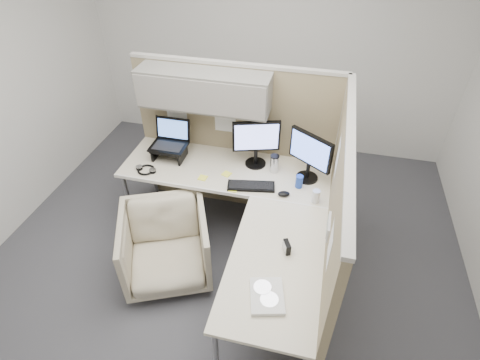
% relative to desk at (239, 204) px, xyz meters
% --- Properties ---
extents(ground, '(4.50, 4.50, 0.00)m').
position_rel_desk_xyz_m(ground, '(-0.12, -0.13, -0.69)').
color(ground, '#3C3C41').
rests_on(ground, ground).
extents(partition_back, '(2.00, 0.36, 1.63)m').
position_rel_desk_xyz_m(partition_back, '(-0.34, 0.70, 0.41)').
color(partition_back, '#8F7F5E').
rests_on(partition_back, ground).
extents(partition_right, '(0.07, 2.03, 1.63)m').
position_rel_desk_xyz_m(partition_right, '(0.78, -0.19, 0.13)').
color(partition_right, '#8F7F5E').
rests_on(partition_right, ground).
extents(desk, '(2.00, 1.98, 0.73)m').
position_rel_desk_xyz_m(desk, '(0.00, 0.00, 0.00)').
color(desk, beige).
rests_on(desk, ground).
extents(office_chair, '(0.95, 0.93, 0.76)m').
position_rel_desk_xyz_m(office_chair, '(-0.59, -0.33, -0.31)').
color(office_chair, '#B3A78E').
rests_on(office_chair, ground).
extents(monitor_left, '(0.43, 0.20, 0.47)m').
position_rel_desk_xyz_m(monitor_left, '(0.03, 0.54, 0.32)').
color(monitor_left, black).
rests_on(monitor_left, desk).
extents(monitor_right, '(0.39, 0.27, 0.47)m').
position_rel_desk_xyz_m(monitor_right, '(0.53, 0.44, 0.32)').
color(monitor_right, black).
rests_on(monitor_right, desk).
extents(laptop_station, '(0.35, 0.30, 0.36)m').
position_rel_desk_xyz_m(laptop_station, '(-0.82, 0.48, 0.18)').
color(laptop_station, black).
rests_on(laptop_station, desk).
extents(keyboard, '(0.44, 0.21, 0.02)m').
position_rel_desk_xyz_m(keyboard, '(0.06, 0.19, 0.05)').
color(keyboard, black).
rests_on(keyboard, desk).
extents(mouse, '(0.12, 0.10, 0.04)m').
position_rel_desk_xyz_m(mouse, '(0.36, 0.15, 0.06)').
color(mouse, black).
rests_on(mouse, desk).
extents(travel_mug, '(0.08, 0.08, 0.18)m').
position_rel_desk_xyz_m(travel_mug, '(0.22, 0.48, 0.13)').
color(travel_mug, silver).
rests_on(travel_mug, desk).
extents(soda_can_green, '(0.07, 0.07, 0.12)m').
position_rel_desk_xyz_m(soda_can_green, '(0.63, 0.13, 0.10)').
color(soda_can_green, silver).
rests_on(soda_can_green, desk).
extents(soda_can_silver, '(0.07, 0.07, 0.12)m').
position_rel_desk_xyz_m(soda_can_silver, '(0.47, 0.30, 0.10)').
color(soda_can_silver, '#1E3FA5').
rests_on(soda_can_silver, desk).
extents(sticky_note_d, '(0.10, 0.10, 0.01)m').
position_rel_desk_xyz_m(sticky_note_d, '(-0.20, 0.32, 0.05)').
color(sticky_note_d, '#FFFC43').
rests_on(sticky_note_d, desk).
extents(sticky_note_b, '(0.08, 0.08, 0.01)m').
position_rel_desk_xyz_m(sticky_note_b, '(-0.09, 0.12, 0.05)').
color(sticky_note_b, '#FFFC43').
rests_on(sticky_note_b, desk).
extents(sticky_note_a, '(0.08, 0.08, 0.01)m').
position_rel_desk_xyz_m(sticky_note_a, '(-0.40, 0.21, 0.05)').
color(sticky_note_a, '#FFFC43').
rests_on(sticky_note_a, desk).
extents(headphones, '(0.21, 0.18, 0.03)m').
position_rel_desk_xyz_m(headphones, '(-0.96, 0.20, 0.06)').
color(headphones, black).
rests_on(headphones, desk).
extents(paper_stack, '(0.28, 0.32, 0.03)m').
position_rel_desk_xyz_m(paper_stack, '(0.40, -0.89, 0.06)').
color(paper_stack, white).
rests_on(paper_stack, desk).
extents(desk_clock, '(0.07, 0.10, 0.09)m').
position_rel_desk_xyz_m(desk_clock, '(0.47, -0.47, 0.09)').
color(desk_clock, black).
rests_on(desk_clock, desk).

